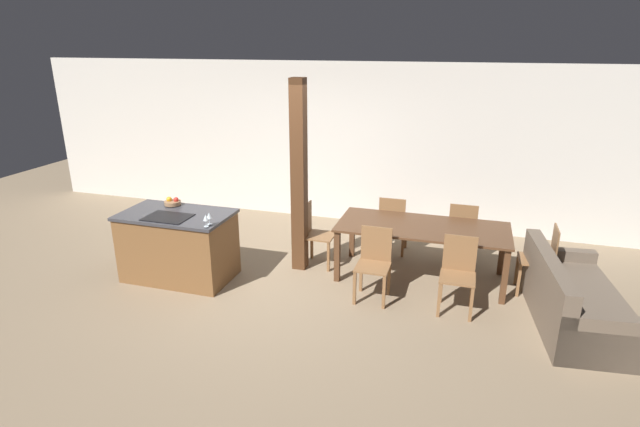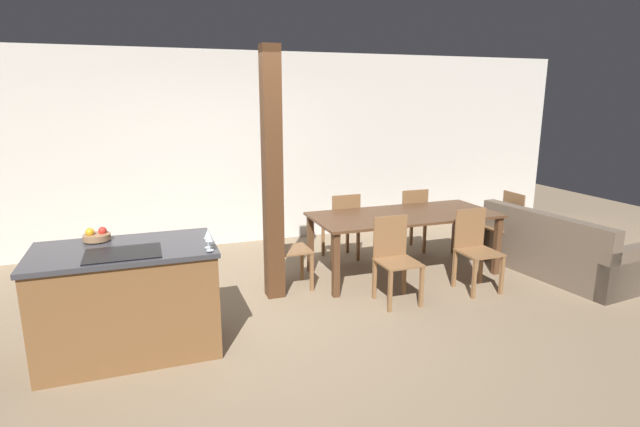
# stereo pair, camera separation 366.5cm
# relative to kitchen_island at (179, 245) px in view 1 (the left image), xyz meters

# --- Properties ---
(ground_plane) EXTENTS (16.00, 16.00, 0.00)m
(ground_plane) POSITION_rel_kitchen_island_xyz_m (1.23, 0.21, -0.46)
(ground_plane) COLOR #847056
(wall_back) EXTENTS (11.20, 0.08, 2.70)m
(wall_back) POSITION_rel_kitchen_island_xyz_m (1.23, 2.90, 0.89)
(wall_back) COLOR silver
(wall_back) RESTS_ON ground_plane
(kitchen_island) EXTENTS (1.42, 0.83, 0.92)m
(kitchen_island) POSITION_rel_kitchen_island_xyz_m (0.00, 0.00, 0.00)
(kitchen_island) COLOR brown
(kitchen_island) RESTS_ON ground_plane
(fruit_bowl) EXTENTS (0.22, 0.22, 0.11)m
(fruit_bowl) POSITION_rel_kitchen_island_xyz_m (-0.21, 0.28, 0.50)
(fruit_bowl) COLOR #99704C
(fruit_bowl) RESTS_ON kitchen_island
(wine_glass_near) EXTENTS (0.06, 0.06, 0.15)m
(wine_glass_near) POSITION_rel_kitchen_island_xyz_m (0.64, -0.34, 0.57)
(wine_glass_near) COLOR silver
(wine_glass_near) RESTS_ON kitchen_island
(wine_glass_middle) EXTENTS (0.06, 0.06, 0.15)m
(wine_glass_middle) POSITION_rel_kitchen_island_xyz_m (0.64, -0.26, 0.57)
(wine_glass_middle) COLOR silver
(wine_glass_middle) RESTS_ON kitchen_island
(dining_table) EXTENTS (2.20, 0.97, 0.74)m
(dining_table) POSITION_rel_kitchen_island_xyz_m (3.07, 0.92, 0.20)
(dining_table) COLOR #51331E
(dining_table) RESTS_ON ground_plane
(dining_chair_near_left) EXTENTS (0.40, 0.40, 0.88)m
(dining_chair_near_left) POSITION_rel_kitchen_island_xyz_m (2.58, 0.20, 0.01)
(dining_chair_near_left) COLOR brown
(dining_chair_near_left) RESTS_ON ground_plane
(dining_chair_near_right) EXTENTS (0.40, 0.40, 0.88)m
(dining_chair_near_right) POSITION_rel_kitchen_island_xyz_m (3.56, 0.20, 0.01)
(dining_chair_near_right) COLOR brown
(dining_chair_near_right) RESTS_ON ground_plane
(dining_chair_far_left) EXTENTS (0.40, 0.40, 0.88)m
(dining_chair_far_left) POSITION_rel_kitchen_island_xyz_m (2.58, 1.63, 0.01)
(dining_chair_far_left) COLOR brown
(dining_chair_far_left) RESTS_ON ground_plane
(dining_chair_far_right) EXTENTS (0.40, 0.40, 0.88)m
(dining_chair_far_right) POSITION_rel_kitchen_island_xyz_m (3.56, 1.63, 0.01)
(dining_chair_far_right) COLOR brown
(dining_chair_far_right) RESTS_ON ground_plane
(dining_chair_head_end) EXTENTS (0.40, 0.40, 0.88)m
(dining_chair_head_end) POSITION_rel_kitchen_island_xyz_m (1.60, 0.92, 0.01)
(dining_chair_head_end) COLOR brown
(dining_chair_head_end) RESTS_ON ground_plane
(dining_chair_foot_end) EXTENTS (0.40, 0.40, 0.88)m
(dining_chair_foot_end) POSITION_rel_kitchen_island_xyz_m (4.54, 0.92, 0.01)
(dining_chair_foot_end) COLOR brown
(dining_chair_foot_end) RESTS_ON ground_plane
(couch) EXTENTS (1.03, 1.86, 0.78)m
(couch) POSITION_rel_kitchen_island_xyz_m (4.81, 0.25, -0.19)
(couch) COLOR brown
(couch) RESTS_ON ground_plane
(timber_post) EXTENTS (0.18, 0.18, 2.58)m
(timber_post) POSITION_rel_kitchen_island_xyz_m (1.43, 0.75, 0.84)
(timber_post) COLOR #4C2D19
(timber_post) RESTS_ON ground_plane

